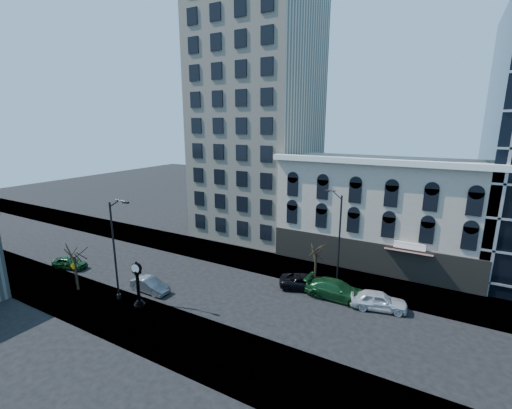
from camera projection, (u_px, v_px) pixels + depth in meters
The scene contains 16 objects.
ground at pixel (219, 289), 33.90m from camera, with size 160.00×160.00×0.00m, color black.
sidewalk_far at pixel (258, 261), 40.68m from camera, with size 160.00×6.00×0.12m, color gray.
sidewalk_near at pixel (160, 329), 27.10m from camera, with size 160.00×6.00×0.12m, color gray.
cream_tower at pixel (257, 99), 48.39m from camera, with size 15.90×15.40×42.50m.
victorian_row at pixel (379, 210), 40.30m from camera, with size 22.60×11.19×12.50m.
street_clock at pixel (138, 286), 29.93m from camera, with size 0.97×0.97×4.30m.
street_lamp_near at pixel (117, 224), 29.78m from camera, with size 2.52×0.48×9.73m.
street_lamp_far at pixel (335, 213), 33.18m from camera, with size 2.38×1.25×9.78m.
bare_tree_near at pixel (73, 249), 32.54m from camera, with size 3.23×3.23×5.54m.
bare_tree_far at pixel (316, 247), 34.85m from camera, with size 2.77×2.77×4.75m.
warning_sign at pixel (74, 270), 34.07m from camera, with size 0.78×0.19×2.42m.
car_near_a at pixel (70, 263), 38.56m from camera, with size 1.59×3.96×1.35m, color #143F1E.
car_near_b at pixel (150, 285), 33.16m from camera, with size 1.44×4.13×1.36m, color #595B60.
car_far_a at pixel (306, 282), 33.76m from camera, with size 2.35×5.10×1.42m, color black.
car_far_b at pixel (337, 290), 31.87m from camera, with size 2.39×5.88×1.71m, color #143F1E.
car_far_c at pixel (379, 300), 30.01m from camera, with size 1.94×4.81×1.64m, color silver.
Camera 1 is at (18.43, -25.28, 15.95)m, focal length 24.00 mm.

